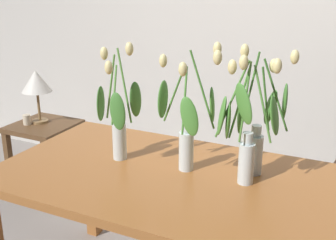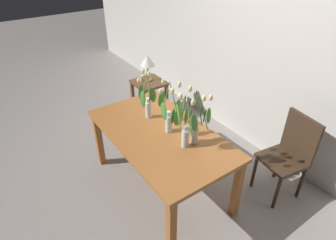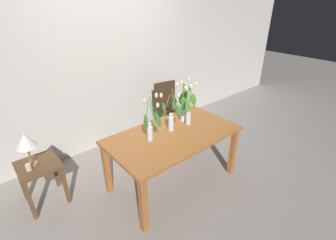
# 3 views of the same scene
# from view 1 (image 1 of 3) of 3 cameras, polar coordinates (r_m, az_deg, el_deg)

# --- Properties ---
(room_wall_rear) EXTENTS (9.00, 0.10, 2.70)m
(room_wall_rear) POSITION_cam_1_polar(r_m,az_deg,el_deg) (3.15, 12.60, 13.90)
(room_wall_rear) COLOR beige
(room_wall_rear) RESTS_ON ground
(dining_table) EXTENTS (1.60, 0.90, 0.74)m
(dining_table) POSITION_cam_1_polar(r_m,az_deg,el_deg) (1.96, 0.55, -9.77)
(dining_table) COLOR #A3602D
(dining_table) RESTS_ON ground
(tulip_vase_0) EXTENTS (0.27, 0.17, 0.57)m
(tulip_vase_0) POSITION_cam_1_polar(r_m,az_deg,el_deg) (1.77, 10.20, -1.78)
(tulip_vase_0) COLOR silver
(tulip_vase_0) RESTS_ON dining_table
(tulip_vase_1) EXTENTS (0.20, 0.18, 0.57)m
(tulip_vase_1) POSITION_cam_1_polar(r_m,az_deg,el_deg) (2.01, -6.67, -0.12)
(tulip_vase_1) COLOR silver
(tulip_vase_1) RESTS_ON dining_table
(tulip_vase_2) EXTENTS (0.29, 0.23, 0.59)m
(tulip_vase_2) POSITION_cam_1_polar(r_m,az_deg,el_deg) (1.89, 2.55, -1.02)
(tulip_vase_2) COLOR silver
(tulip_vase_2) RESTS_ON dining_table
(tulip_vase_3) EXTENTS (0.23, 0.21, 0.58)m
(tulip_vase_3) POSITION_cam_1_polar(r_m,az_deg,el_deg) (1.90, 12.21, -1.29)
(tulip_vase_3) COLOR silver
(tulip_vase_3) RESTS_ON dining_table
(side_table) EXTENTS (0.44, 0.44, 0.55)m
(side_table) POSITION_cam_1_polar(r_m,az_deg,el_deg) (3.33, -16.23, -2.42)
(side_table) COLOR brown
(side_table) RESTS_ON ground
(table_lamp) EXTENTS (0.22, 0.22, 0.40)m
(table_lamp) POSITION_cam_1_polar(r_m,az_deg,el_deg) (3.25, -17.26, 4.82)
(table_lamp) COLOR olive
(table_lamp) RESTS_ON side_table
(pillar_candle) EXTENTS (0.06, 0.06, 0.07)m
(pillar_candle) POSITION_cam_1_polar(r_m,az_deg,el_deg) (3.30, -18.43, 0.06)
(pillar_candle) COLOR beige
(pillar_candle) RESTS_ON side_table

